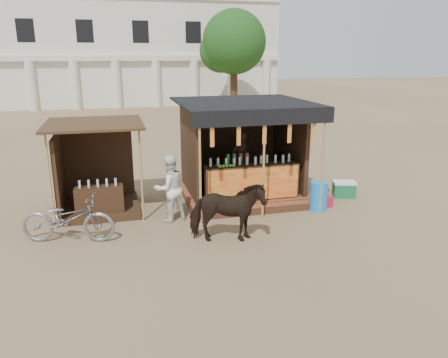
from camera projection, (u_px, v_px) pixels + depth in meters
name	position (u px, v px, depth m)	size (l,w,h in m)	color
ground	(242.00, 247.00, 9.47)	(120.00, 120.00, 0.00)	#846B4C
main_stall	(242.00, 163.00, 12.55)	(3.60, 3.61, 2.78)	brown
secondary_stall	(92.00, 180.00, 11.48)	(2.40, 2.40, 2.38)	#3B2415
cow	(227.00, 212.00, 9.57)	(0.75, 1.65, 1.39)	black
motorbike	(68.00, 219.00, 9.64)	(0.71, 2.05, 1.08)	gray
bystander	(170.00, 188.00, 10.78)	(0.82, 0.64, 1.69)	white
blue_barrel	(318.00, 196.00, 11.63)	(0.46, 0.46, 0.78)	blue
red_crate	(323.00, 201.00, 11.99)	(0.42, 0.39, 0.30)	#A41B2F
cooler	(344.00, 189.00, 12.76)	(0.74, 0.61, 0.46)	#16673A
background_building	(114.00, 54.00, 35.73)	(26.00, 7.45, 8.18)	silver
tree	(231.00, 45.00, 30.18)	(4.50, 4.40, 7.00)	#382314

